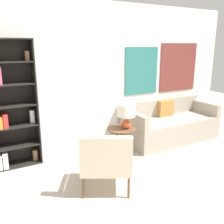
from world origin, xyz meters
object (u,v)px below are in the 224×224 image
at_px(side_table, 122,131).
at_px(table_lamp, 126,113).
at_px(couch, 169,124).
at_px(armchair, 106,160).

relative_size(side_table, table_lamp, 1.19).
bearing_deg(couch, side_table, -168.58).
relative_size(armchair, couch, 0.45).
bearing_deg(side_table, armchair, -131.55).
xyz_separation_m(armchair, side_table, (0.75, 0.85, 0.00)).
relative_size(armchair, table_lamp, 2.02).
xyz_separation_m(couch, side_table, (-1.32, -0.27, 0.15)).
height_order(couch, side_table, couch).
height_order(side_table, table_lamp, table_lamp).
xyz_separation_m(side_table, table_lamp, (0.06, -0.04, 0.34)).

